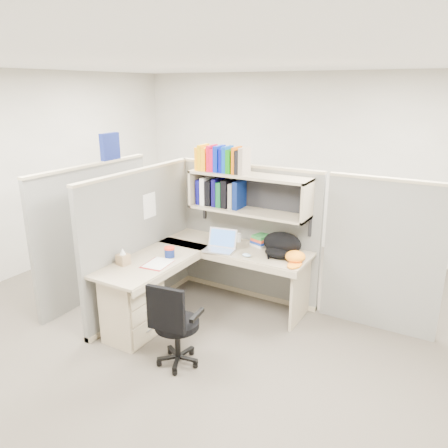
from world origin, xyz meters
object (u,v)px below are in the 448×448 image
Objects in this scene: desk at (161,291)px; laptop at (219,241)px; backpack at (280,245)px; task_chair at (175,337)px; snack_canister at (170,252)px.

laptop is at bearing 64.18° from desk.
backpack reaches higher than task_chair.
backpack reaches higher than laptop.
laptop is 1.26m from task_chair.
snack_canister is (-1.01, -0.62, -0.07)m from backpack.
task_chair is at bearing -51.03° from snack_canister.
desk is 0.71m from task_chair.
backpack is 3.74× the size of snack_canister.
desk is at bearing -148.87° from backpack.
desk is at bearing 138.07° from task_chair.
backpack is at bearing 71.43° from task_chair.
desk is 4.10× the size of backpack.
desk is 0.84m from laptop.
snack_canister is (-0.37, -0.42, -0.06)m from laptop.
task_chair is (-0.44, -1.32, -0.55)m from backpack.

